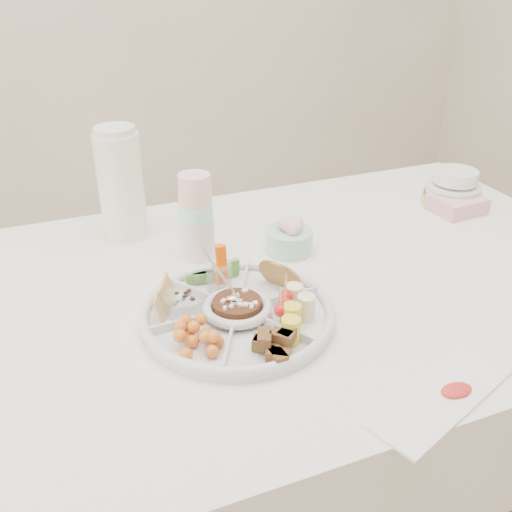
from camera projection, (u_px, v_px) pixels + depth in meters
name	position (u px, v px, depth m)	size (l,w,h in m)	color
floor	(296.00, 497.00, 1.66)	(4.00, 4.00, 0.00)	tan
dining_table	(301.00, 399.00, 1.48)	(1.52, 1.02, 0.76)	white
party_tray	(237.00, 310.00, 1.13)	(0.38, 0.38, 0.04)	silver
bean_dip	(237.00, 307.00, 1.12)	(0.10, 0.10, 0.04)	#4D2A14
tortillas	(275.00, 274.00, 1.21)	(0.09, 0.09, 0.06)	tan
carrot_cucumber	(214.00, 263.00, 1.21)	(0.11, 0.11, 0.10)	#FF5F00
pita_raisins	(172.00, 297.00, 1.13)	(0.11, 0.11, 0.06)	tan
cherries	(193.00, 337.00, 1.03)	(0.11, 0.11, 0.04)	orange
granola_chunks	(265.00, 342.00, 1.02)	(0.11, 0.11, 0.05)	#492A10
banana_tomato	(304.00, 299.00, 1.10)	(0.12, 0.12, 0.10)	#E9DF8F
cup_stack	(196.00, 213.00, 1.32)	(0.08, 0.08, 0.23)	white
thermos	(121.00, 182.00, 1.40)	(0.11, 0.11, 0.29)	white
flower_bowl	(290.00, 236.00, 1.37)	(0.11, 0.11, 0.09)	#A7D4C2
napkin_stack	(457.00, 204.00, 1.59)	(0.13, 0.12, 0.04)	#E8A5A8
plate_stack	(454.00, 186.00, 1.62)	(0.17, 0.17, 0.11)	gold
placemat	(441.00, 398.00, 0.94)	(0.29, 0.10, 0.01)	silver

